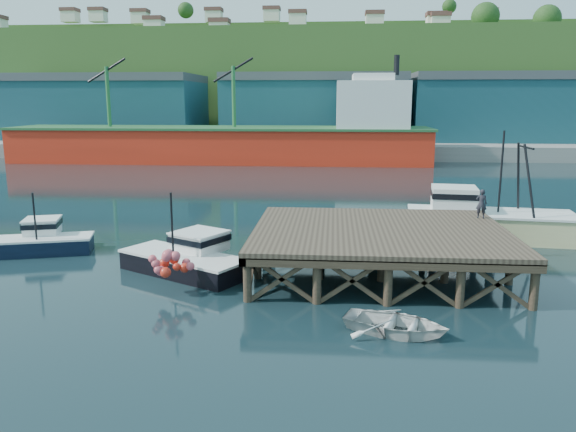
# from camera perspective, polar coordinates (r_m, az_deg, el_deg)

# --- Properties ---
(ground) EXTENTS (300.00, 300.00, 0.00)m
(ground) POSITION_cam_1_polar(r_m,az_deg,el_deg) (27.85, -2.24, -5.31)
(ground) COLOR black
(ground) RESTS_ON ground
(wharf) EXTENTS (12.00, 10.00, 2.62)m
(wharf) POSITION_cam_1_polar(r_m,az_deg,el_deg) (27.06, 9.33, -1.71)
(wharf) COLOR brown
(wharf) RESTS_ON ground
(far_quay) EXTENTS (160.00, 40.00, 2.00)m
(far_quay) POSITION_cam_1_polar(r_m,az_deg,el_deg) (96.75, 2.76, 7.44)
(far_quay) COLOR gray
(far_quay) RESTS_ON ground
(warehouse_left) EXTENTS (32.00, 16.00, 9.00)m
(warehouse_left) POSITION_cam_1_polar(r_m,az_deg,el_deg) (99.12, -18.32, 10.16)
(warehouse_left) COLOR #1B4859
(warehouse_left) RESTS_ON far_quay
(warehouse_mid) EXTENTS (28.00, 16.00, 9.00)m
(warehouse_mid) POSITION_cam_1_polar(r_m,az_deg,el_deg) (91.50, 2.69, 10.65)
(warehouse_mid) COLOR #1B4859
(warehouse_mid) RESTS_ON far_quay
(warehouse_right) EXTENTS (30.00, 16.00, 9.00)m
(warehouse_right) POSITION_cam_1_polar(r_m,az_deg,el_deg) (95.28, 21.32, 9.92)
(warehouse_right) COLOR #1B4859
(warehouse_right) RESTS_ON far_quay
(cargo_ship) EXTENTS (55.50, 10.00, 13.75)m
(cargo_ship) POSITION_cam_1_polar(r_m,az_deg,el_deg) (75.50, -4.30, 7.99)
(cargo_ship) COLOR red
(cargo_ship) RESTS_ON ground
(hillside) EXTENTS (220.00, 50.00, 22.00)m
(hillside) POSITION_cam_1_polar(r_m,az_deg,el_deg) (126.50, 3.29, 12.97)
(hillside) COLOR #2D511E
(hillside) RESTS_ON ground
(boat_navy) EXTENTS (5.79, 3.78, 3.41)m
(boat_navy) POSITION_cam_1_polar(r_m,az_deg,el_deg) (33.35, -23.85, -2.24)
(boat_navy) COLOR black
(boat_navy) RESTS_ON ground
(boat_black) EXTENTS (6.83, 5.88, 4.01)m
(boat_black) POSITION_cam_1_polar(r_m,az_deg,el_deg) (27.41, -10.16, -4.16)
(boat_black) COLOR black
(boat_black) RESTS_ON ground
(trawler) EXTENTS (9.93, 4.51, 6.43)m
(trawler) POSITION_cam_1_polar(r_m,az_deg,el_deg) (35.34, 19.52, -0.11)
(trawler) COLOR beige
(trawler) RESTS_ON ground
(dinghy) EXTENTS (4.36, 3.71, 0.76)m
(dinghy) POSITION_cam_1_polar(r_m,az_deg,el_deg) (20.59, 10.90, -10.67)
(dinghy) COLOR silver
(dinghy) RESTS_ON ground
(dockworker) EXTENTS (0.62, 0.47, 1.52)m
(dockworker) POSITION_cam_1_polar(r_m,az_deg,el_deg) (30.68, 19.05, 1.18)
(dockworker) COLOR #212129
(dockworker) RESTS_ON wharf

